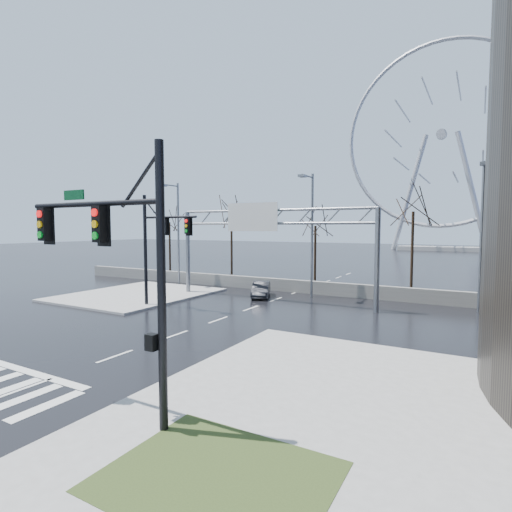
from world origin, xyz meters
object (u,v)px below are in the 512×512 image
Objects in this scene: signal_mast_near at (124,257)px; car at (261,289)px; sign_gantry at (266,234)px; ferris_wheel at (441,142)px; signal_mast_far at (157,240)px.

signal_mast_near reaches higher than car.
ferris_wheel reaches higher than sign_gantry.
ferris_wheel is (5.38, 80.04, 20.95)m from sign_gantry.
car is at bearing 108.20° from signal_mast_near.
signal_mast_far is (-11.01, 13.00, -0.04)m from signal_mast_near.
sign_gantry is at bearing 47.53° from signal_mast_far.
sign_gantry is at bearing -93.84° from ferris_wheel.
signal_mast_far reaches higher than car.
ferris_wheel reaches higher than signal_mast_far.
signal_mast_near is 101.29m from ferris_wheel.
signal_mast_near is 17.03m from signal_mast_far.
sign_gantry is 4.92m from car.
signal_mast_near is 1.00× the size of signal_mast_far.
sign_gantry is (5.49, 6.00, 0.35)m from signal_mast_far.
car is at bearing 130.01° from sign_gantry.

